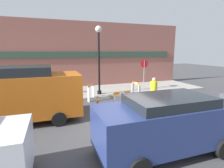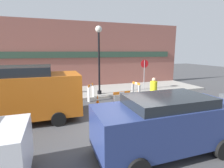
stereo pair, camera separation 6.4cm
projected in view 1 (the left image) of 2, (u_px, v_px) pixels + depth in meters
name	position (u px, v px, depth m)	size (l,w,h in m)	color
ground_plane	(125.00, 127.00, 7.24)	(60.00, 60.00, 0.00)	#424244
sidewalk_slab	(91.00, 92.00, 13.23)	(18.00, 3.95, 0.14)	#9E9B93
storefront_facade	(85.00, 55.00, 14.64)	(18.00, 0.22, 5.50)	#93564C
streetlamp_post	(99.00, 51.00, 11.64)	(0.44, 0.44, 4.58)	black
stop_sign	(144.00, 70.00, 13.11)	(0.60, 0.07, 2.32)	gray
barricade_0	(91.00, 92.00, 11.02)	(0.56, 0.72, 1.05)	white
barricade_1	(122.00, 100.00, 9.22)	(0.99, 0.20, 1.00)	white
barricade_2	(136.00, 89.00, 11.74)	(0.31, 0.74, 1.04)	white
traffic_cone_0	(137.00, 96.00, 11.11)	(0.30, 0.30, 0.63)	black
traffic_cone_1	(98.00, 101.00, 9.92)	(0.30, 0.30, 0.66)	black
traffic_cone_2	(139.00, 104.00, 9.43)	(0.30, 0.30, 0.60)	black
person_worker	(153.00, 92.00, 9.59)	(0.54, 0.54, 1.68)	#33333D
person_pedestrian	(53.00, 83.00, 11.79)	(0.42, 0.42, 1.59)	#33333D
parked_car_1	(168.00, 121.00, 5.26)	(4.39, 1.86, 1.79)	navy
work_van	(16.00, 93.00, 7.46)	(5.39, 2.24, 2.45)	#D16619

